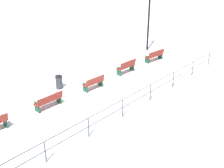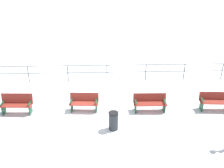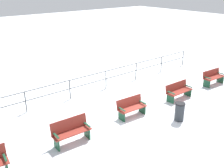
{
  "view_description": "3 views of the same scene",
  "coord_description": "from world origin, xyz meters",
  "px_view_note": "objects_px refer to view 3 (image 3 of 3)",
  "views": [
    {
      "loc": [
        -11.99,
        10.96,
        8.15
      ],
      "look_at": [
        -1.79,
        0.1,
        0.93
      ],
      "focal_mm": 46.71,
      "sensor_mm": 36.0,
      "label": 1
    },
    {
      "loc": [
        10.91,
        0.98,
        6.78
      ],
      "look_at": [
        -1.68,
        1.43,
        0.68
      ],
      "focal_mm": 41.4,
      "sensor_mm": 36.0,
      "label": 2
    },
    {
      "loc": [
        7.69,
        -7.48,
        5.82
      ],
      "look_at": [
        -2.29,
        0.6,
        0.78
      ],
      "focal_mm": 42.43,
      "sensor_mm": 36.0,
      "label": 3
    }
  ],
  "objects_px": {
    "bench_fourth": "(178,91)",
    "bench_fifth": "(213,77)",
    "bench_second": "(71,131)",
    "trash_bin": "(180,112)",
    "bench_third": "(131,107)"
  },
  "relations": [
    {
      "from": "bench_second",
      "to": "trash_bin",
      "type": "bearing_deg",
      "value": 74.36
    },
    {
      "from": "bench_third",
      "to": "trash_bin",
      "type": "height_order",
      "value": "bench_third"
    },
    {
      "from": "bench_fifth",
      "to": "bench_second",
      "type": "bearing_deg",
      "value": -86.48
    },
    {
      "from": "bench_fifth",
      "to": "trash_bin",
      "type": "distance_m",
      "value": 5.3
    },
    {
      "from": "bench_fourth",
      "to": "trash_bin",
      "type": "xyz_separation_m",
      "value": [
        1.5,
        -1.85,
        -0.02
      ]
    },
    {
      "from": "bench_fifth",
      "to": "bench_third",
      "type": "bearing_deg",
      "value": -87.71
    },
    {
      "from": "bench_fourth",
      "to": "bench_second",
      "type": "bearing_deg",
      "value": -89.15
    },
    {
      "from": "bench_third",
      "to": "bench_fourth",
      "type": "xyz_separation_m",
      "value": [
        0.14,
        3.23,
        0.0
      ]
    },
    {
      "from": "bench_second",
      "to": "bench_fifth",
      "type": "xyz_separation_m",
      "value": [
        0.04,
        9.7,
        -0.03
      ]
    },
    {
      "from": "bench_third",
      "to": "trash_bin",
      "type": "relative_size",
      "value": 1.71
    },
    {
      "from": "bench_fifth",
      "to": "trash_bin",
      "type": "xyz_separation_m",
      "value": [
        1.48,
        -5.09,
        -0.04
      ]
    },
    {
      "from": "trash_bin",
      "to": "bench_third",
      "type": "bearing_deg",
      "value": -139.99
    },
    {
      "from": "bench_fourth",
      "to": "bench_fifth",
      "type": "xyz_separation_m",
      "value": [
        0.02,
        3.24,
        0.02
      ]
    },
    {
      "from": "bench_fourth",
      "to": "bench_fifth",
      "type": "height_order",
      "value": "bench_fifth"
    },
    {
      "from": "bench_second",
      "to": "bench_fifth",
      "type": "relative_size",
      "value": 0.98
    }
  ]
}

